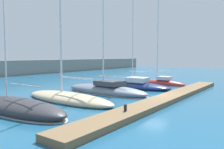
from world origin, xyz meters
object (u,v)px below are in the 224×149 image
sailboat_sand_second (67,97)px  sailboat_slate_third (106,89)px  sailboat_navy_fourth (135,85)px  sailboat_red_fifth (160,82)px  dock_bollard (125,108)px  sailboat_charcoal_nearest (17,107)px

sailboat_sand_second → sailboat_slate_third: sailboat_slate_third is taller
sailboat_slate_third → sailboat_sand_second: bearing=92.0°
sailboat_navy_fourth → sailboat_red_fifth: sailboat_navy_fourth is taller
sailboat_slate_third → dock_bollard: size_ratio=51.21×
sailboat_charcoal_nearest → sailboat_navy_fourth: 15.57m
sailboat_sand_second → dock_bollard: sailboat_sand_second is taller
sailboat_charcoal_nearest → sailboat_navy_fourth: sailboat_navy_fourth is taller
sailboat_navy_fourth → dock_bollard: bearing=118.3°
sailboat_red_fifth → sailboat_navy_fourth: bearing=81.7°
sailboat_navy_fourth → sailboat_sand_second: bearing=87.1°
sailboat_slate_third → sailboat_navy_fourth: sailboat_slate_third is taller
sailboat_navy_fourth → sailboat_red_fifth: bearing=-101.5°
sailboat_sand_second → dock_bollard: 7.29m
sailboat_red_fifth → dock_bollard: size_ratio=30.81×
dock_bollard → sailboat_sand_second: bearing=77.5°
sailboat_navy_fourth → sailboat_red_fifth: 5.23m
sailboat_charcoal_nearest → sailboat_sand_second: size_ratio=0.92×
sailboat_sand_second → sailboat_slate_third: (5.45, -0.10, 0.07)m
sailboat_slate_third → dock_bollard: sailboat_slate_third is taller
sailboat_charcoal_nearest → sailboat_navy_fourth: bearing=-92.0°
sailboat_charcoal_nearest → sailboat_red_fifth: size_ratio=1.27×
sailboat_charcoal_nearest → sailboat_red_fifth: 20.75m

